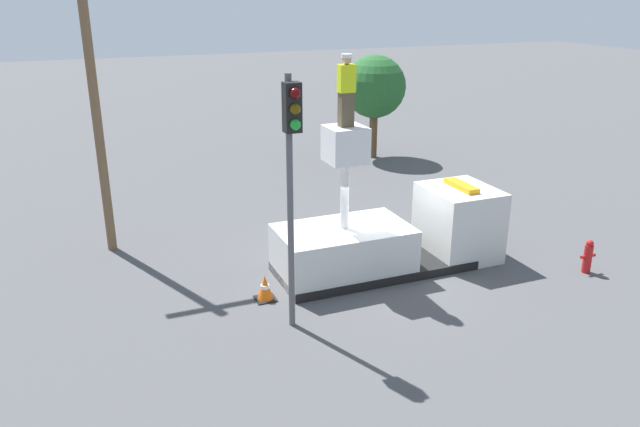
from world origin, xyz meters
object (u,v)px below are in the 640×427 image
Objects in this scene: worker at (346,91)px; traffic_cone_rear at (265,288)px; bucket_truck at (391,238)px; traffic_light_pole at (292,156)px; fire_hydrant at (588,256)px; utility_pole at (93,89)px; tree_left_bg at (375,87)px.

worker is 2.72× the size of traffic_cone_rear.
bucket_truck is 1.10× the size of traffic_light_pole.
fire_hydrant is at bearing -11.65° from traffic_cone_rear.
traffic_cone_rear is (-8.52, 1.76, -0.16)m from fire_hydrant.
traffic_cone_rear is at bearing -55.66° from utility_pole.
fire_hydrant is (8.32, -0.21, -3.54)m from traffic_light_pole.
tree_left_bg reaches higher than traffic_cone_rear.
traffic_light_pole is 6.04× the size of fire_hydrant.
traffic_light_pole is 4.01m from traffic_cone_rear.
bucket_truck is 3.58× the size of worker.
fire_hydrant is (6.16, -2.30, -4.46)m from worker.
utility_pole is at bearing 151.10° from fire_hydrant.
utility_pole reaches higher than tree_left_bg.
fire_hydrant reaches higher than traffic_cone_rear.
traffic_light_pole is 9.04m from fire_hydrant.
traffic_cone_rear is at bearing -171.81° from bucket_truck.
traffic_light_pole is 0.65× the size of utility_pole.
bucket_truck is 9.73× the size of traffic_cone_rear.
worker is 0.31× the size of traffic_light_pole.
traffic_light_pole is at bearing -82.45° from traffic_cone_rear.
bucket_truck is 5.29m from fire_hydrant.
traffic_cone_rear is 14.63m from tree_left_bg.
traffic_cone_rear is 7.21m from utility_pole.
utility_pole is (-11.75, 6.49, 4.22)m from fire_hydrant.
worker is 5.21m from traffic_cone_rear.
worker is at bearing 43.99° from traffic_light_pole.
worker reaches higher than traffic_cone_rear.
fire_hydrant is 13.45m from tree_left_bg.
bucket_truck is at bearing 30.30° from traffic_light_pole.
tree_left_bg is at bearing 29.34° from utility_pole.
utility_pole is at bearing 124.34° from traffic_cone_rear.
tree_left_bg is at bearing 56.84° from traffic_light_pole.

